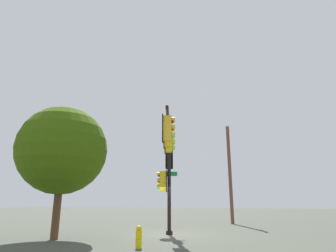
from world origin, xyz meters
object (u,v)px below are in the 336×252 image
utility_pole (230,171)px  tree_near (63,150)px  signal_pole_assembly (168,155)px  fire_hydrant (139,237)px

utility_pole → tree_near: bearing=-31.0°
tree_near → signal_pole_assembly: bearing=114.3°
fire_hydrant → signal_pole_assembly: bearing=178.0°
signal_pole_assembly → fire_hydrant: signal_pole_assembly is taller
fire_hydrant → tree_near: size_ratio=0.13×
utility_pole → fire_hydrant: 13.86m
tree_near → utility_pole: bearing=149.0°
signal_pole_assembly → utility_pole: bearing=166.8°
utility_pole → tree_near: (11.97, -7.20, 0.14)m
signal_pole_assembly → fire_hydrant: 5.01m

